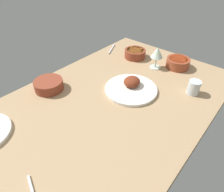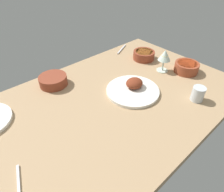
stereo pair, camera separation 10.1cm
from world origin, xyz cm
name	(u,v)px [view 1 (the left image)]	position (x,y,z in cm)	size (l,w,h in cm)	color
dining_table	(112,102)	(0.00, 0.00, 2.00)	(140.00, 90.00, 4.00)	tan
plate_center_main	(131,87)	(-13.10, 2.57, 5.58)	(28.67, 28.67, 6.55)	white
bowl_sauce	(178,63)	(-52.53, 10.60, 7.30)	(14.57, 14.57, 6.10)	brown
bowl_soup	(135,53)	(-45.88, -18.28, 7.08)	(14.47, 14.47, 5.66)	brown
bowl_potatoes	(49,85)	(15.94, -31.99, 7.01)	(15.59, 15.59, 5.52)	brown
wine_glass	(156,53)	(-42.70, -0.49, 13.93)	(7.60, 7.60, 14.00)	silver
water_tumbler	(194,87)	(-32.12, 29.53, 7.84)	(6.41, 6.41, 7.68)	silver
fork_loose	(112,49)	(-44.75, -38.94, 4.40)	(16.45, 0.90, 0.80)	silver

